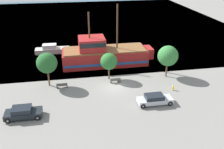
% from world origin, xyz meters
% --- Properties ---
extents(ground_plane, '(160.00, 160.00, 0.00)m').
position_xyz_m(ground_plane, '(0.00, 0.00, 0.00)').
color(ground_plane, gray).
extents(water_surface, '(80.00, 80.00, 0.00)m').
position_xyz_m(water_surface, '(0.00, 44.00, 0.00)').
color(water_surface, '#33566B').
rests_on(water_surface, ground).
extents(pirate_ship, '(16.78, 5.48, 10.88)m').
position_xyz_m(pirate_ship, '(-0.38, 9.44, 1.90)').
color(pirate_ship, '#A31E1E').
rests_on(pirate_ship, water_surface).
extents(moored_boat_dockside, '(6.96, 2.17, 1.82)m').
position_xyz_m(moored_boat_dockside, '(-10.18, 17.16, 0.68)').
color(moored_boat_dockside, '#B7B2A8').
rests_on(moored_boat_dockside, water_surface).
extents(parked_car_curb_front, '(4.51, 2.00, 1.49)m').
position_xyz_m(parked_car_curb_front, '(-12.73, -5.98, 0.75)').
color(parked_car_curb_front, black).
rests_on(parked_car_curb_front, ground_plane).
extents(parked_car_curb_mid, '(4.76, 1.83, 1.41)m').
position_xyz_m(parked_car_curb_mid, '(4.47, -5.73, 0.71)').
color(parked_car_curb_mid, '#B7BCC6').
rests_on(parked_car_curb_mid, ground_plane).
extents(fire_hydrant, '(0.42, 0.25, 0.76)m').
position_xyz_m(fire_hydrant, '(8.47, -2.52, 0.41)').
color(fire_hydrant, yellow).
rests_on(fire_hydrant, ground_plane).
extents(bench_promenade_east, '(1.61, 0.45, 0.85)m').
position_xyz_m(bench_promenade_east, '(0.38, 1.38, 0.43)').
color(bench_promenade_east, '#4C4742').
rests_on(bench_promenade_east, ground_plane).
extents(bench_promenade_west, '(1.66, 0.45, 0.85)m').
position_xyz_m(bench_promenade_west, '(-8.03, 1.06, 0.44)').
color(bench_promenade_west, '#4C4742').
rests_on(bench_promenade_west, ground_plane).
extents(tree_row_east, '(3.14, 3.14, 5.39)m').
position_xyz_m(tree_row_east, '(-9.98, 2.24, 3.81)').
color(tree_row_east, brown).
rests_on(tree_row_east, ground_plane).
extents(tree_row_mideast, '(2.71, 2.71, 4.45)m').
position_xyz_m(tree_row_mideast, '(-0.43, 2.95, 3.09)').
color(tree_row_mideast, brown).
rests_on(tree_row_mideast, ground_plane).
extents(tree_row_midwest, '(3.33, 3.33, 5.34)m').
position_xyz_m(tree_row_midwest, '(9.18, 2.26, 3.67)').
color(tree_row_midwest, brown).
rests_on(tree_row_midwest, ground_plane).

